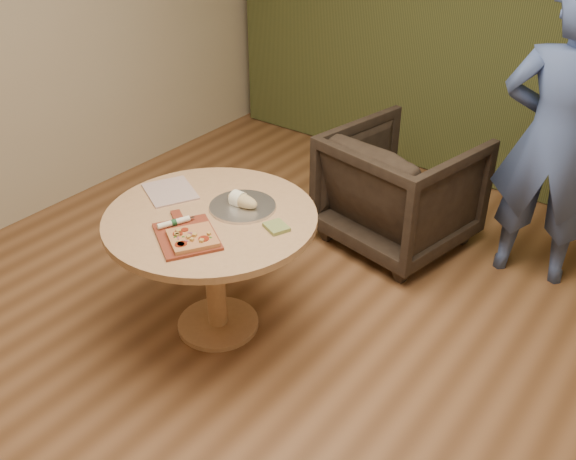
# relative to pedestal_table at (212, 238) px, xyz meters

# --- Properties ---
(room_shell) EXTENTS (5.04, 6.04, 2.84)m
(room_shell) POSITION_rel_pedestal_table_xyz_m (0.51, -0.24, 0.79)
(room_shell) COLOR brown
(room_shell) RESTS_ON ground
(curtain) EXTENTS (4.80, 0.14, 2.78)m
(curtain) POSITION_rel_pedestal_table_xyz_m (0.51, 2.66, 0.79)
(curtain) COLOR #353D1B
(curtain) RESTS_ON ground
(pedestal_table) EXTENTS (1.13, 1.13, 0.75)m
(pedestal_table) POSITION_rel_pedestal_table_xyz_m (0.00, 0.00, 0.00)
(pedestal_table) COLOR tan
(pedestal_table) RESTS_ON ground
(pizza_paddle) EXTENTS (0.46, 0.42, 0.01)m
(pizza_paddle) POSITION_rel_pedestal_table_xyz_m (0.05, -0.23, 0.15)
(pizza_paddle) COLOR maroon
(pizza_paddle) RESTS_ON pedestal_table
(flatbread_pizza) EXTENTS (0.30, 0.30, 0.04)m
(flatbread_pizza) POSITION_rel_pedestal_table_xyz_m (0.11, -0.25, 0.17)
(flatbread_pizza) COLOR tan
(flatbread_pizza) RESTS_ON pizza_paddle
(cutlery_roll) EXTENTS (0.10, 0.19, 0.03)m
(cutlery_roll) POSITION_rel_pedestal_table_xyz_m (-0.06, -0.20, 0.17)
(cutlery_roll) COLOR white
(cutlery_roll) RESTS_ON pizza_paddle
(newspaper) EXTENTS (0.38, 0.36, 0.01)m
(newspaper) POSITION_rel_pedestal_table_xyz_m (-0.35, 0.05, 0.15)
(newspaper) COLOR silver
(newspaper) RESTS_ON pedestal_table
(serving_tray) EXTENTS (0.36, 0.36, 0.02)m
(serving_tray) POSITION_rel_pedestal_table_xyz_m (0.09, 0.16, 0.15)
(serving_tray) COLOR silver
(serving_tray) RESTS_ON pedestal_table
(bread_roll) EXTENTS (0.19, 0.09, 0.09)m
(bread_roll) POSITION_rel_pedestal_table_xyz_m (0.08, 0.16, 0.18)
(bread_roll) COLOR #D0B67F
(bread_roll) RESTS_ON serving_tray
(green_packet) EXTENTS (0.15, 0.14, 0.02)m
(green_packet) POSITION_rel_pedestal_table_xyz_m (0.36, 0.10, 0.15)
(green_packet) COLOR olive
(green_packet) RESTS_ON pedestal_table
(armchair) EXTENTS (1.01, 0.96, 0.89)m
(armchair) POSITION_rel_pedestal_table_xyz_m (0.38, 1.44, -0.16)
(armchair) COLOR black
(armchair) RESTS_ON ground
(person_standing) EXTENTS (0.76, 0.58, 1.85)m
(person_standing) POSITION_rel_pedestal_table_xyz_m (1.24, 1.64, 0.32)
(person_standing) COLOR #415690
(person_standing) RESTS_ON ground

